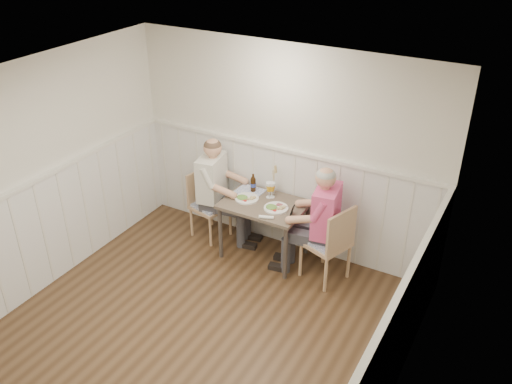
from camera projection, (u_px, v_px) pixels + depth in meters
ground_plane at (182, 349)px, 5.43m from camera, size 4.50×4.50×0.00m
room_shell at (170, 221)px, 4.70m from camera, size 4.04×4.54×2.60m
wainscot at (217, 258)px, 5.62m from camera, size 4.00×4.49×1.34m
dining_table at (264, 210)px, 6.55m from camera, size 0.99×0.70×0.75m
chair_right at (330, 241)px, 6.18m from camera, size 0.59×0.59×0.98m
chair_left at (207, 202)px, 7.06m from camera, size 0.51×0.51×0.90m
man_in_pink at (321, 231)px, 6.24m from camera, size 0.71×0.50×1.43m
diner_cream at (216, 197)px, 6.94m from camera, size 0.71×0.50×1.43m
plate_man at (275, 207)px, 6.37m from camera, size 0.29×0.29×0.07m
plate_diner at (245, 198)px, 6.57m from camera, size 0.29×0.29×0.07m
beer_glass_a at (272, 188)px, 6.56m from camera, size 0.08×0.08×0.20m
beer_glass_b at (269, 188)px, 6.56m from camera, size 0.08×0.08×0.21m
beer_bottle at (253, 184)px, 6.71m from camera, size 0.07×0.07×0.24m
rolled_napkin at (266, 217)px, 6.18m from camera, size 0.17×0.09×0.04m
grass_vase at (273, 180)px, 6.62m from camera, size 0.05×0.05×0.42m
gingham_mat at (250, 191)px, 6.76m from camera, size 0.35×0.28×0.01m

